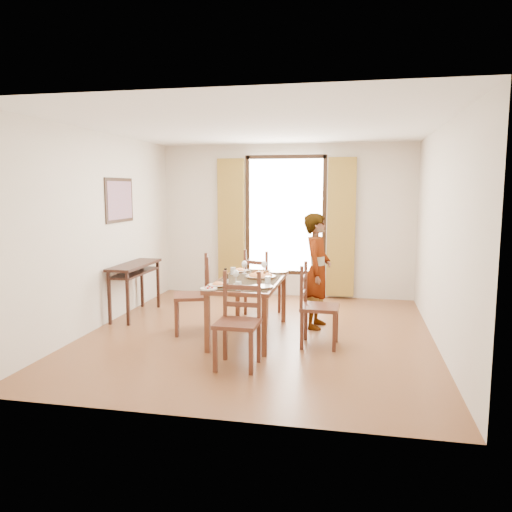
% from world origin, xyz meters
% --- Properties ---
extents(ground, '(5.00, 5.00, 0.00)m').
position_xyz_m(ground, '(0.00, 0.00, 0.00)').
color(ground, brown).
rests_on(ground, ground).
extents(room_shell, '(4.60, 5.10, 2.74)m').
position_xyz_m(room_shell, '(-0.00, 0.13, 1.54)').
color(room_shell, beige).
rests_on(room_shell, ground).
extents(console_table, '(0.38, 1.20, 0.80)m').
position_xyz_m(console_table, '(-2.03, 0.60, 0.68)').
color(console_table, black).
rests_on(console_table, ground).
extents(dining_table, '(0.80, 1.66, 0.76)m').
position_xyz_m(dining_table, '(-0.11, -0.08, 0.68)').
color(dining_table, brown).
rests_on(dining_table, ground).
extents(chair_west, '(0.59, 0.59, 1.05)m').
position_xyz_m(chair_west, '(-0.86, -0.07, 0.49)').
color(chair_west, '#552D1C').
rests_on(chair_west, ground).
extents(chair_north, '(0.57, 0.57, 1.00)m').
position_xyz_m(chair_north, '(-0.16, 1.05, 0.47)').
color(chair_north, '#552D1C').
rests_on(chair_north, ground).
extents(chair_south, '(0.46, 0.46, 1.02)m').
position_xyz_m(chair_south, '(0.01, -1.21, 0.48)').
color(chair_south, '#552D1C').
rests_on(chair_south, ground).
extents(chair_east, '(0.46, 0.46, 1.02)m').
position_xyz_m(chair_east, '(0.79, -0.33, 0.47)').
color(chair_east, '#552D1C').
rests_on(chair_east, ground).
extents(man, '(0.67, 0.51, 1.59)m').
position_xyz_m(man, '(0.72, 0.51, 0.79)').
color(man, gray).
rests_on(man, ground).
extents(plate_sw, '(0.27, 0.27, 0.05)m').
position_xyz_m(plate_sw, '(-0.38, -0.61, 0.78)').
color(plate_sw, silver).
rests_on(plate_sw, dining_table).
extents(plate_se, '(0.27, 0.27, 0.05)m').
position_xyz_m(plate_se, '(0.16, -0.60, 0.78)').
color(plate_se, silver).
rests_on(plate_se, dining_table).
extents(plate_nw, '(0.27, 0.27, 0.05)m').
position_xyz_m(plate_nw, '(-0.37, 0.46, 0.78)').
color(plate_nw, silver).
rests_on(plate_nw, dining_table).
extents(plate_ne, '(0.27, 0.27, 0.05)m').
position_xyz_m(plate_ne, '(0.18, 0.49, 0.78)').
color(plate_ne, silver).
rests_on(plate_ne, dining_table).
extents(pasta_platter, '(0.40, 0.40, 0.10)m').
position_xyz_m(pasta_platter, '(0.01, 0.06, 0.81)').
color(pasta_platter, '#BF5B18').
rests_on(pasta_platter, dining_table).
extents(caprese_plate, '(0.20, 0.20, 0.04)m').
position_xyz_m(caprese_plate, '(-0.43, -0.83, 0.78)').
color(caprese_plate, silver).
rests_on(caprese_plate, dining_table).
extents(wine_glass_a, '(0.08, 0.08, 0.18)m').
position_xyz_m(wine_glass_a, '(-0.19, -0.47, 0.85)').
color(wine_glass_a, white).
rests_on(wine_glass_a, dining_table).
extents(wine_glass_b, '(0.08, 0.08, 0.18)m').
position_xyz_m(wine_glass_b, '(0.01, 0.33, 0.85)').
color(wine_glass_b, white).
rests_on(wine_glass_b, dining_table).
extents(wine_glass_c, '(0.08, 0.08, 0.18)m').
position_xyz_m(wine_glass_c, '(-0.26, 0.30, 0.85)').
color(wine_glass_c, white).
rests_on(wine_glass_c, dining_table).
extents(tumbler_a, '(0.07, 0.07, 0.10)m').
position_xyz_m(tumbler_a, '(0.19, -0.38, 0.81)').
color(tumbler_a, silver).
rests_on(tumbler_a, dining_table).
extents(tumbler_b, '(0.07, 0.07, 0.10)m').
position_xyz_m(tumbler_b, '(-0.40, 0.21, 0.81)').
color(tumbler_b, silver).
rests_on(tumbler_b, dining_table).
extents(tumbler_c, '(0.07, 0.07, 0.10)m').
position_xyz_m(tumbler_c, '(-0.08, -0.80, 0.81)').
color(tumbler_c, silver).
rests_on(tumbler_c, dining_table).
extents(wine_bottle, '(0.07, 0.07, 0.25)m').
position_xyz_m(wine_bottle, '(-0.24, -0.78, 0.88)').
color(wine_bottle, black).
rests_on(wine_bottle, dining_table).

